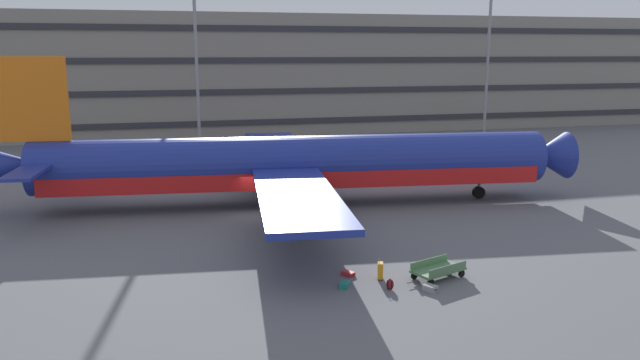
% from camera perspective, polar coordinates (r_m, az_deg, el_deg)
% --- Properties ---
extents(ground_plane, '(600.00, 600.00, 0.00)m').
position_cam_1_polar(ground_plane, '(41.76, -5.52, -3.17)').
color(ground_plane, '#5B5B60').
extents(terminal_structure, '(150.28, 19.96, 15.38)m').
position_cam_1_polar(terminal_structure, '(87.61, -10.59, 9.62)').
color(terminal_structure, gray).
rests_on(terminal_structure, ground_plane).
extents(airliner, '(41.71, 33.89, 10.43)m').
position_cam_1_polar(airliner, '(43.53, -2.66, 1.42)').
color(airliner, navy).
rests_on(airliner, ground_plane).
extents(light_mast_left, '(1.80, 0.50, 20.34)m').
position_cam_1_polar(light_mast_left, '(70.97, -11.38, 12.47)').
color(light_mast_left, gray).
rests_on(light_mast_left, ground_plane).
extents(light_mast_center_left, '(1.80, 0.50, 22.56)m').
position_cam_1_polar(light_mast_center_left, '(81.35, 15.33, 12.98)').
color(light_mast_center_left, gray).
rests_on(light_mast_center_left, ground_plane).
extents(suitcase_teal, '(0.38, 0.50, 1.03)m').
position_cam_1_polar(suitcase_teal, '(30.12, 5.57, -8.29)').
color(suitcase_teal, orange).
rests_on(suitcase_teal, ground_plane).
extents(suitcase_red, '(0.68, 0.75, 0.28)m').
position_cam_1_polar(suitcase_red, '(29.12, 10.11, -9.78)').
color(suitcase_red, gray).
rests_on(suitcase_red, ground_plane).
extents(suitcase_purple, '(0.66, 0.73, 0.20)m').
position_cam_1_polar(suitcase_purple, '(30.58, 2.60, -8.60)').
color(suitcase_purple, '#B21E23').
rests_on(suitcase_purple, ground_plane).
extents(suitcase_silver, '(0.65, 0.74, 0.25)m').
position_cam_1_polar(suitcase_silver, '(29.15, 2.28, -9.60)').
color(suitcase_silver, '#147266').
rests_on(suitcase_silver, ground_plane).
extents(backpack_navy, '(0.40, 0.35, 0.57)m').
position_cam_1_polar(backpack_navy, '(28.97, 6.47, -9.54)').
color(backpack_navy, maroon).
rests_on(backpack_navy, ground_plane).
extents(baggage_cart, '(3.33, 2.12, 0.82)m').
position_cam_1_polar(baggage_cart, '(30.64, 10.83, -8.12)').
color(baggage_cart, '#4C724C').
rests_on(baggage_cart, ground_plane).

